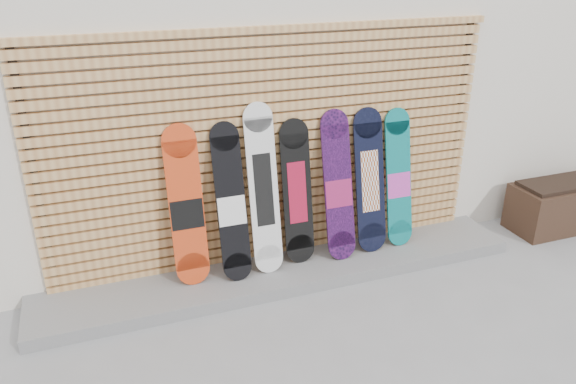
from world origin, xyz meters
The scene contains 12 objects.
ground centered at (0.00, 0.00, 0.00)m, with size 80.00×80.00×0.00m, color gray.
building centered at (0.50, 3.50, 1.80)m, with size 12.00×5.00×3.60m, color silver.
concrete_step centered at (-0.15, 0.68, 0.06)m, with size 4.60×0.70×0.12m, color slate.
slat_wall centered at (-0.15, 0.97, 1.21)m, with size 4.26×0.08×2.29m.
planter_box centered at (3.14, 0.60, 0.27)m, with size 1.24×0.52×0.56m.
snowboard_0 centered at (-1.01, 0.80, 0.82)m, with size 0.30×0.29×1.43m.
snowboard_1 centered at (-0.62, 0.76, 0.81)m, with size 0.26×0.37×1.41m.
snowboard_2 centered at (-0.31, 0.78, 0.89)m, with size 0.27×0.33×1.55m.
snowboard_3 centered at (0.03, 0.81, 0.80)m, with size 0.28×0.26×1.37m.
snowboard_4 centered at (0.43, 0.77, 0.82)m, with size 0.28×0.35×1.42m.
snowboard_5 centered at (0.77, 0.79, 0.82)m, with size 0.30×0.32×1.40m.
snowboard_6 centered at (1.10, 0.79, 0.79)m, with size 0.27×0.30×1.37m.
Camera 1 is at (-1.70, -3.64, 2.91)m, focal length 35.00 mm.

